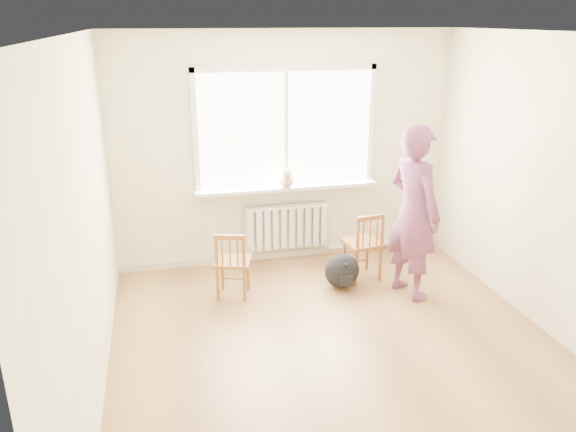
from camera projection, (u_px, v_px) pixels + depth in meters
floor at (343, 357)px, 4.92m from camera, size 4.50×4.50×0.00m
ceiling at (355, 34)px, 4.02m from camera, size 4.50×4.50×0.00m
back_wall at (285, 150)px, 6.53m from camera, size 4.00×0.01×2.70m
window at (286, 124)px, 6.41m from camera, size 2.12×0.05×1.42m
windowsill at (287, 187)px, 6.57m from camera, size 2.15×0.22×0.04m
radiator at (287, 226)px, 6.76m from camera, size 1.00×0.12×0.55m
heating_pipe at (381, 243)px, 7.17m from camera, size 1.40×0.04×0.04m
baseboard at (286, 254)px, 6.96m from camera, size 4.00×0.03×0.08m
chair_left at (232, 264)px, 5.85m from camera, size 0.45×0.44×0.75m
chair_right at (365, 246)px, 6.26m from camera, size 0.44×0.43×0.80m
person at (414, 213)px, 5.76m from camera, size 0.62×0.77×1.83m
cat at (286, 178)px, 6.44m from camera, size 0.22×0.41×0.28m
backpack at (342, 271)px, 6.13m from camera, size 0.45×0.38×0.39m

